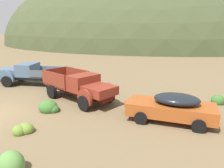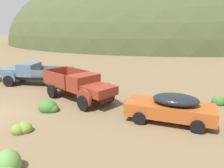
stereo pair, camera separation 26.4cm
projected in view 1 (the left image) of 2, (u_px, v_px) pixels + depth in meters
name	position (u px, v px, depth m)	size (l,w,h in m)	color
hill_distant	(132.00, 43.00, 73.42)	(90.22, 70.46, 45.58)	#424C2D
truck_chalk_blue	(29.00, 74.00, 18.96)	(6.59, 3.82, 1.89)	#262D39
truck_rust_red	(82.00, 87.00, 14.51)	(6.20, 3.86, 1.91)	#42140D
car_oxide_orange	(168.00, 107.00, 11.43)	(4.94, 2.28, 1.57)	#A34C1E
bush_near_barrel	(217.00, 101.00, 14.27)	(0.84, 0.89, 0.79)	#3D702D
bush_lone_scrub	(23.00, 130.00, 10.25)	(0.86, 0.94, 0.60)	olive
bush_back_edge	(11.00, 166.00, 7.39)	(1.00, 0.97, 1.00)	#5B8E42
bush_front_right	(32.00, 74.00, 22.75)	(1.03, 0.95, 0.90)	#3D702D
bush_between_trucks	(49.00, 108.00, 12.93)	(1.30, 1.07, 0.89)	#3D702D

